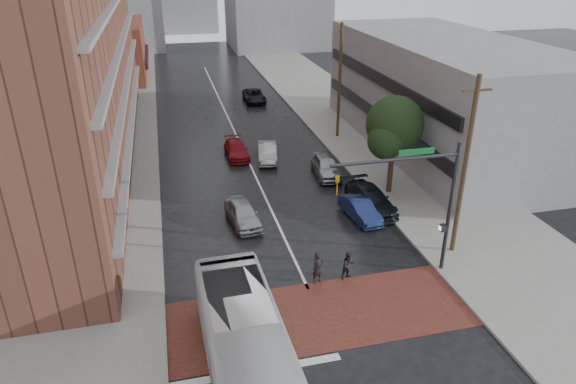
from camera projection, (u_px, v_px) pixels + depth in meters
ground at (323, 321)px, 23.45m from camera, size 160.00×160.00×0.00m
crosswalk at (320, 314)px, 23.89m from camera, size 14.00×5.00×0.02m
sidewalk_west at (103, 152)px, 42.89m from camera, size 9.00×90.00×0.15m
sidewalk_east at (361, 131)px, 47.83m from camera, size 9.00×90.00×0.15m
storefront_west at (113, 50)px, 66.77m from camera, size 8.00×16.00×7.00m
building_east at (443, 94)px, 42.62m from camera, size 11.00×26.00×9.00m
street_tree at (394, 128)px, 33.82m from camera, size 4.20×4.10×6.90m
signal_mast at (426, 192)px, 24.88m from camera, size 6.50×0.30×7.20m
utility_pole_near at (465, 168)px, 26.65m from camera, size 1.60×0.26×10.00m
utility_pole_far at (340, 81)px, 44.21m from camera, size 1.60×0.26×10.00m
transit_bus at (252, 370)px, 18.49m from camera, size 3.12×12.09×3.35m
pedestrian_a at (318, 268)px, 25.84m from camera, size 0.72×0.56×1.75m
pedestrian_b at (348, 266)px, 26.25m from camera, size 0.86×0.74×1.50m
car_travel_a at (243, 214)px, 31.52m from camera, size 2.10×4.27×1.40m
car_travel_b at (267, 152)px, 41.11m from camera, size 2.14×4.32×1.36m
car_travel_c at (236, 150)px, 41.81m from camera, size 1.78×4.26×1.23m
suv_travel at (254, 96)px, 57.05m from camera, size 2.37×4.87×1.33m
car_parked_near at (360, 209)px, 32.16m from camera, size 1.79×3.98×1.27m
car_parked_mid at (370, 199)px, 33.27m from camera, size 2.42×5.18×1.46m
car_parked_far at (326, 166)px, 38.29m from camera, size 2.13×4.59×1.52m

